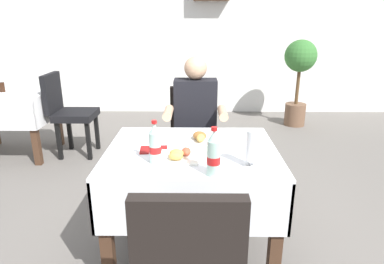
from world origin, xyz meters
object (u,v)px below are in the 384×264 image
object	(u,v)px
plate_near_camera	(179,155)
background_chair_right	(68,109)
plate_far_diner	(200,138)
cola_bottle_secondary	(155,145)
chair_far_diner_seat	(193,136)
main_dining_table	(192,174)
napkin_cutlery_set	(154,150)
beer_glass_left	(252,148)
background_table_tumbler	(2,87)
background_dining_table	(9,108)
potted_plant_corner	(299,71)
seated_diner_far	(195,123)
cola_bottle_primary	(214,155)

from	to	relation	value
plate_near_camera	background_chair_right	distance (m)	2.38
plate_far_diner	cola_bottle_secondary	bearing A→B (deg)	-125.60
chair_far_diner_seat	plate_near_camera	size ratio (longest dim) A/B	4.27
main_dining_table	napkin_cutlery_set	world-z (taller)	napkin_cutlery_set
chair_far_diner_seat	cola_bottle_secondary	world-z (taller)	cola_bottle_secondary
main_dining_table	background_chair_right	xyz separation A→B (m)	(-1.46, 1.75, -0.03)
beer_glass_left	cola_bottle_secondary	distance (m)	0.54
plate_near_camera	background_table_tumbler	xyz separation A→B (m)	(-2.13, 1.93, 0.03)
background_dining_table	potted_plant_corner	bearing A→B (deg)	18.28
seated_diner_far	plate_near_camera	bearing A→B (deg)	-96.00
background_chair_right	potted_plant_corner	xyz separation A→B (m)	(3.01, 1.22, 0.28)
cola_bottle_secondary	napkin_cutlery_set	size ratio (longest dim) A/B	1.32
napkin_cutlery_set	background_dining_table	world-z (taller)	napkin_cutlery_set
background_table_tumbler	plate_far_diner	bearing A→B (deg)	-35.67
background_chair_right	plate_far_diner	bearing A→B (deg)	-46.54
beer_glass_left	cola_bottle_secondary	xyz separation A→B (m)	(-0.54, 0.04, -0.00)
napkin_cutlery_set	potted_plant_corner	xyz separation A→B (m)	(1.79, 3.00, 0.07)
chair_far_diner_seat	plate_near_camera	distance (m)	1.03
chair_far_diner_seat	beer_glass_left	distance (m)	1.19
seated_diner_far	plate_far_diner	distance (m)	0.59
plate_near_camera	cola_bottle_secondary	world-z (taller)	cola_bottle_secondary
chair_far_diner_seat	cola_bottle_secondary	xyz separation A→B (m)	(-0.21, -1.06, 0.31)
seated_diner_far	background_table_tumbler	size ratio (longest dim) A/B	11.45
background_chair_right	background_table_tumbler	xyz separation A→B (m)	(-0.73, 0.01, 0.26)
seated_diner_far	plate_far_diner	world-z (taller)	seated_diner_far
cola_bottle_primary	background_dining_table	world-z (taller)	cola_bottle_primary
napkin_cutlery_set	potted_plant_corner	world-z (taller)	potted_plant_corner
cola_bottle_secondary	napkin_cutlery_set	distance (m)	0.22
napkin_cutlery_set	background_table_tumbler	size ratio (longest dim) A/B	1.76
background_table_tumbler	potted_plant_corner	distance (m)	3.93
chair_far_diner_seat	cola_bottle_primary	size ratio (longest dim) A/B	3.63
potted_plant_corner	plate_near_camera	bearing A→B (deg)	-117.27
plate_far_diner	beer_glass_left	bearing A→B (deg)	-55.82
background_dining_table	background_table_tumbler	world-z (taller)	background_table_tumbler
napkin_cutlery_set	main_dining_table	bearing A→B (deg)	6.86
beer_glass_left	cola_bottle_primary	xyz separation A→B (m)	(-0.22, -0.11, 0.00)
cola_bottle_primary	background_table_tumbler	bearing A→B (deg)	137.22
chair_far_diner_seat	seated_diner_far	size ratio (longest dim) A/B	0.77
plate_near_camera	cola_bottle_primary	world-z (taller)	cola_bottle_primary
chair_far_diner_seat	background_table_tumbler	size ratio (longest dim) A/B	8.82
cola_bottle_primary	potted_plant_corner	distance (m)	3.64
main_dining_table	plate_far_diner	xyz separation A→B (m)	(0.06, 0.15, 0.20)
background_chair_right	seated_diner_far	bearing A→B (deg)	-34.58
chair_far_diner_seat	seated_diner_far	xyz separation A→B (m)	(0.02, -0.11, 0.16)
napkin_cutlery_set	plate_near_camera	bearing A→B (deg)	-39.13
cola_bottle_primary	potted_plant_corner	world-z (taller)	potted_plant_corner
plate_near_camera	beer_glass_left	xyz separation A→B (m)	(0.41, -0.10, 0.09)
main_dining_table	background_chair_right	distance (m)	2.28
cola_bottle_primary	napkin_cutlery_set	distance (m)	0.51
main_dining_table	potted_plant_corner	size ratio (longest dim) A/B	0.85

